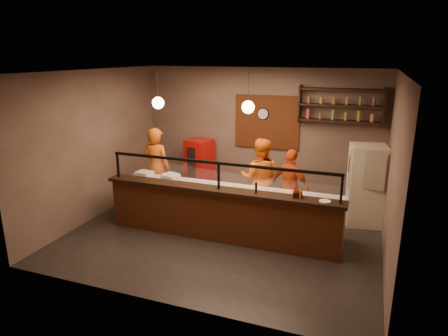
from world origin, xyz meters
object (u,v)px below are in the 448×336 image
at_px(wall_clock, 263,114).
at_px(condiment_caddy, 298,195).
at_px(cook_left, 157,169).
at_px(red_cooler, 200,166).
at_px(pizza_dough, 223,189).
at_px(cook_mid, 260,179).
at_px(fridge, 366,185).
at_px(cook_right, 291,185).
at_px(pepper_mill, 256,188).

xyz_separation_m(wall_clock, condiment_caddy, (1.38, -2.71, -0.99)).
bearing_deg(wall_clock, condiment_caddy, -63.07).
relative_size(wall_clock, cook_left, 0.16).
bearing_deg(red_cooler, pizza_dough, -40.19).
distance_m(wall_clock, cook_mid, 1.86).
relative_size(cook_mid, pizza_dough, 3.81).
height_order(cook_left, fridge, cook_left).
distance_m(cook_mid, pizza_dough, 1.09).
relative_size(cook_mid, red_cooler, 1.27).
bearing_deg(red_cooler, cook_mid, -14.13).
relative_size(cook_right, fridge, 0.92).
bearing_deg(pizza_dough, condiment_caddy, -12.90).
distance_m(fridge, pepper_mill, 2.62).
bearing_deg(cook_mid, red_cooler, -37.57).
relative_size(cook_right, pepper_mill, 7.83).
distance_m(cook_left, fridge, 4.61).
relative_size(wall_clock, fridge, 0.18).
height_order(wall_clock, cook_right, wall_clock).
distance_m(cook_left, cook_mid, 2.40).
xyz_separation_m(condiment_caddy, pepper_mill, (-0.75, -0.04, 0.05)).
relative_size(cook_right, pizza_dough, 3.35).
bearing_deg(cook_mid, cook_right, -179.66).
distance_m(cook_left, pepper_mill, 2.90).
relative_size(fridge, pizza_dough, 3.65).
bearing_deg(pepper_mill, fridge, 43.90).
xyz_separation_m(wall_clock, pizza_dough, (-0.16, -2.36, -1.19)).
bearing_deg(cook_left, pizza_dough, 164.90).
bearing_deg(cook_right, condiment_caddy, 130.08).
bearing_deg(cook_right, fridge, -142.92).
bearing_deg(cook_left, wall_clock, -135.92).
bearing_deg(fridge, pizza_dough, -161.87).
distance_m(wall_clock, fridge, 2.95).
bearing_deg(fridge, red_cooler, 161.33).
xyz_separation_m(cook_left, pizza_dough, (1.89, -0.70, -0.05)).
distance_m(cook_right, condiment_caddy, 1.52).
bearing_deg(wall_clock, pepper_mill, -77.20).
height_order(wall_clock, cook_mid, wall_clock).
distance_m(cook_mid, fridge, 2.22).
xyz_separation_m(wall_clock, pepper_mill, (0.63, -2.75, -0.94)).
height_order(cook_left, red_cooler, cook_left).
relative_size(condiment_caddy, pepper_mill, 0.85).
bearing_deg(pizza_dough, red_cooler, 124.61).
relative_size(cook_mid, condiment_caddy, 10.53).
xyz_separation_m(pizza_dough, condiment_caddy, (1.54, -0.35, 0.20)).
height_order(cook_mid, fridge, cook_mid).
bearing_deg(wall_clock, cook_right, -52.36).
distance_m(cook_right, pizza_dough, 1.58).
height_order(red_cooler, condiment_caddy, red_cooler).
height_order(wall_clock, fridge, wall_clock).
relative_size(cook_mid, fridge, 1.04).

